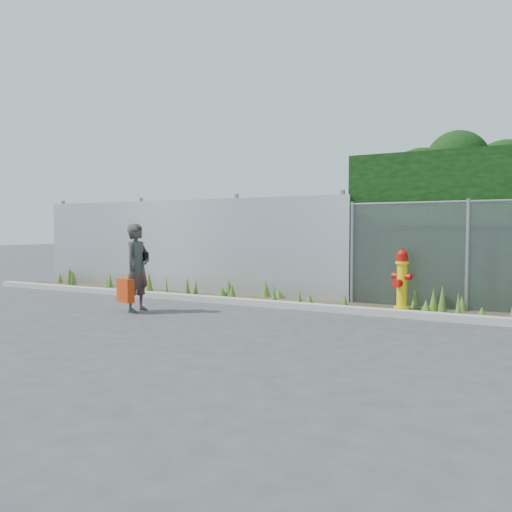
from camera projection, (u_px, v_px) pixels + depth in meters
The scene contains 8 objects.
ground at pixel (232, 323), 7.93m from camera, with size 80.00×80.00×0.00m, color #3E3E41.
curb at pixel (280, 304), 9.52m from camera, with size 16.00×0.22×0.12m, color #AFA79E.
weed_strip at pixel (294, 297), 10.05m from camera, with size 16.00×1.31×0.53m.
corrugated_fence at pixel (179, 246), 12.03m from camera, with size 8.50×0.21×2.30m.
fire_hydrant at pixel (402, 280), 9.20m from camera, with size 0.39×0.34×1.15m.
woman at pixel (138, 268), 9.04m from camera, with size 0.58×0.38×1.60m, color #0D5643.
red_tote_bag at pixel (125, 290), 8.92m from camera, with size 0.38×0.14×0.50m.
black_shoulder_bag at pixel (143, 257), 9.14m from camera, with size 0.23×0.09×0.17m.
Camera 1 is at (3.98, -6.79, 1.48)m, focal length 35.00 mm.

